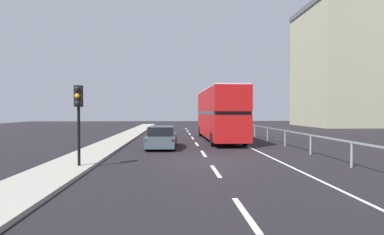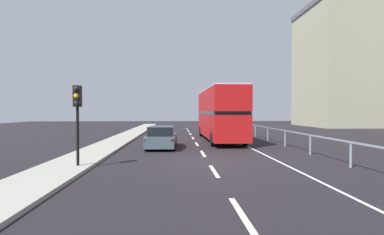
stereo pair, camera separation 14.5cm
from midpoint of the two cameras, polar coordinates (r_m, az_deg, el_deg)
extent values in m
cube|color=black|center=(14.96, 3.17, -8.38)|extent=(74.86, 120.00, 0.10)
cube|color=gray|center=(15.57, -20.71, -7.63)|extent=(2.28, 80.00, 0.14)
cube|color=silver|center=(7.46, 10.09, -17.85)|extent=(0.16, 2.43, 0.01)
cube|color=silver|center=(12.19, 4.65, -10.32)|extent=(0.16, 2.43, 0.01)
cube|color=silver|center=(17.07, 2.37, -7.01)|extent=(0.16, 2.43, 0.01)
cube|color=silver|center=(21.99, 1.12, -5.18)|extent=(0.16, 2.43, 0.01)
cube|color=silver|center=(26.93, 0.34, -4.01)|extent=(0.16, 2.43, 0.01)
cube|color=silver|center=(31.88, -0.20, -3.21)|extent=(0.16, 2.43, 0.01)
cube|color=silver|center=(36.84, -0.60, -2.62)|extent=(0.16, 2.43, 0.01)
cube|color=silver|center=(41.81, -0.90, -2.17)|extent=(0.16, 2.43, 0.01)
cube|color=silver|center=(24.32, 8.91, -4.58)|extent=(0.12, 46.00, 0.01)
cube|color=#84959C|center=(24.89, 14.67, -1.93)|extent=(0.08, 42.00, 0.08)
cylinder|color=#84959C|center=(14.51, 28.71, -6.41)|extent=(0.10, 0.10, 1.11)
cylinder|color=#84959C|center=(17.84, 22.21, -4.96)|extent=(0.10, 0.10, 1.11)
cylinder|color=#84959C|center=(21.34, 17.81, -3.94)|extent=(0.10, 0.10, 1.11)
cylinder|color=#84959C|center=(24.93, 14.67, -3.20)|extent=(0.10, 0.10, 1.11)
cylinder|color=#84959C|center=(28.58, 12.33, -2.63)|extent=(0.10, 0.10, 1.11)
cylinder|color=#84959C|center=(32.27, 10.52, -2.19)|extent=(0.10, 0.10, 1.11)
cylinder|color=#84959C|center=(35.98, 9.08, -1.84)|extent=(0.10, 0.10, 1.11)
cylinder|color=#84959C|center=(39.72, 7.92, -1.56)|extent=(0.10, 0.10, 1.11)
cylinder|color=#84959C|center=(43.47, 6.96, -1.32)|extent=(0.10, 0.10, 1.11)
cube|color=#A29F81|center=(56.66, 30.19, 8.20)|extent=(18.41, 13.45, 19.06)
cube|color=#585A5E|center=(58.73, 30.29, 17.86)|extent=(18.78, 13.72, 0.80)
cube|color=#B51415|center=(24.72, 5.53, -1.51)|extent=(2.65, 11.35, 1.86)
cube|color=black|center=(24.69, 5.53, 0.92)|extent=(2.66, 10.90, 0.24)
cube|color=#B51415|center=(24.71, 5.54, 3.23)|extent=(2.65, 11.35, 1.75)
cube|color=silver|center=(24.76, 5.54, 5.37)|extent=(2.60, 11.12, 0.10)
cube|color=black|center=(30.28, 3.78, -0.84)|extent=(2.24, 0.07, 1.30)
cube|color=yellow|center=(30.30, 3.78, 3.68)|extent=(1.49, 0.06, 0.28)
cylinder|color=black|center=(28.82, 1.88, -2.68)|extent=(0.29, 1.00, 1.00)
cylinder|color=black|center=(29.15, 6.37, -2.64)|extent=(0.29, 1.00, 1.00)
cylinder|color=black|center=(20.60, 4.24, -4.22)|extent=(0.29, 1.00, 1.00)
cylinder|color=black|center=(21.04, 10.43, -4.12)|extent=(0.29, 1.00, 1.00)
cube|color=#405057|center=(19.78, -5.67, -4.37)|extent=(1.99, 4.44, 0.69)
cube|color=black|center=(19.51, -5.73, -2.57)|extent=(1.70, 2.46, 0.58)
cube|color=red|center=(17.72, -8.88, -4.46)|extent=(0.16, 0.07, 0.12)
cube|color=red|center=(17.57, -3.58, -4.49)|extent=(0.16, 0.07, 0.12)
cylinder|color=black|center=(21.36, -7.60, -4.52)|extent=(0.22, 0.65, 0.64)
cylinder|color=black|center=(21.23, -3.09, -4.54)|extent=(0.22, 0.65, 0.64)
cylinder|color=black|center=(18.42, -8.65, -5.43)|extent=(0.22, 0.65, 0.64)
cylinder|color=black|center=(18.28, -3.42, -5.47)|extent=(0.22, 0.65, 0.64)
cylinder|color=black|center=(13.33, -21.04, -1.48)|extent=(0.12, 0.12, 3.39)
cube|color=black|center=(13.33, -21.07, 3.88)|extent=(0.30, 0.30, 0.90)
sphere|color=black|center=(13.18, -21.31, 5.21)|extent=(0.20, 0.20, 0.20)
sphere|color=orange|center=(13.17, -21.30, 3.91)|extent=(0.20, 0.20, 0.20)
sphere|color=black|center=(13.15, -21.29, 2.60)|extent=(0.20, 0.20, 0.20)
camera|label=1|loc=(0.07, -89.81, 0.00)|focal=27.46mm
camera|label=2|loc=(0.07, 90.19, 0.00)|focal=27.46mm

